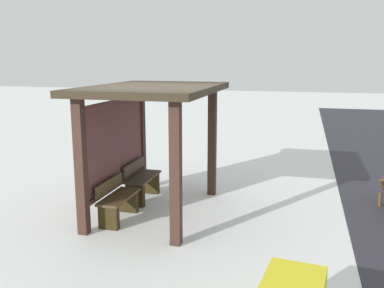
% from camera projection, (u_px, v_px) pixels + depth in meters
% --- Properties ---
extents(ground_plane, '(60.00, 60.00, 0.00)m').
position_uv_depth(ground_plane, '(156.00, 211.00, 7.71)').
color(ground_plane, white).
extents(bus_shelter, '(3.04, 2.09, 2.29)m').
position_uv_depth(bus_shelter, '(145.00, 113.00, 7.40)').
color(bus_shelter, '#37211A').
rests_on(bus_shelter, ground).
extents(bench_left_inside, '(1.02, 0.39, 0.72)m').
position_uv_depth(bench_left_inside, '(118.00, 202.00, 7.24)').
color(bench_left_inside, '#49371F').
rests_on(bench_left_inside, ground).
extents(bench_center_inside, '(1.02, 0.42, 0.76)m').
position_uv_depth(bench_center_inside, '(142.00, 183.00, 8.30)').
color(bench_center_inside, '#403428').
rests_on(bench_center_inside, ground).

